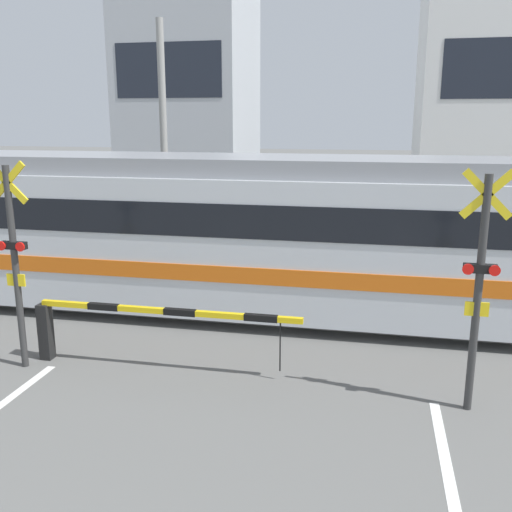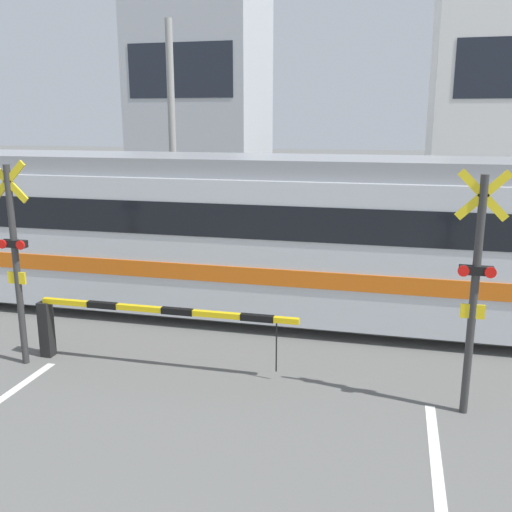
{
  "view_description": "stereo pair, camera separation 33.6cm",
  "coord_description": "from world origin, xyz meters",
  "px_view_note": "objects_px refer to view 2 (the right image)",
  "views": [
    {
      "loc": [
        2.1,
        -0.23,
        4.06
      ],
      "look_at": [
        0.0,
        9.79,
        1.6
      ],
      "focal_mm": 40.0,
      "sensor_mm": 36.0,
      "label": 1
    },
    {
      "loc": [
        2.43,
        -0.15,
        4.06
      ],
      "look_at": [
        0.0,
        9.79,
        1.6
      ],
      "focal_mm": 40.0,
      "sensor_mm": 36.0,
      "label": 2
    }
  ],
  "objects_px": {
    "crossing_barrier_near": "(115,319)",
    "crossing_barrier_far": "(374,253)",
    "commuter_train": "(198,229)",
    "pedestrian": "(306,220)",
    "crossing_signal_left": "(15,255)",
    "crossing_signal_right": "(475,284)"
  },
  "relations": [
    {
      "from": "commuter_train",
      "to": "pedestrian",
      "type": "xyz_separation_m",
      "value": [
        1.35,
        6.33,
        -0.83
      ]
    },
    {
      "from": "crossing_barrier_far",
      "to": "crossing_signal_left",
      "type": "bearing_deg",
      "value": -131.27
    },
    {
      "from": "commuter_train",
      "to": "pedestrian",
      "type": "height_order",
      "value": "commuter_train"
    },
    {
      "from": "crossing_barrier_near",
      "to": "crossing_barrier_far",
      "type": "distance_m",
      "value": 7.21
    },
    {
      "from": "commuter_train",
      "to": "crossing_signal_right",
      "type": "distance_m",
      "value": 6.22
    },
    {
      "from": "crossing_barrier_far",
      "to": "crossing_signal_left",
      "type": "height_order",
      "value": "crossing_signal_left"
    },
    {
      "from": "crossing_barrier_near",
      "to": "crossing_barrier_far",
      "type": "relative_size",
      "value": 1.0
    },
    {
      "from": "crossing_barrier_near",
      "to": "crossing_signal_left",
      "type": "bearing_deg",
      "value": -166.63
    },
    {
      "from": "commuter_train",
      "to": "crossing_signal_left",
      "type": "distance_m",
      "value": 3.98
    },
    {
      "from": "crossing_barrier_far",
      "to": "crossing_signal_right",
      "type": "distance_m",
      "value": 6.62
    },
    {
      "from": "crossing_barrier_near",
      "to": "pedestrian",
      "type": "bearing_deg",
      "value": 79.49
    },
    {
      "from": "crossing_barrier_far",
      "to": "commuter_train",
      "type": "bearing_deg",
      "value": -141.69
    },
    {
      "from": "crossing_signal_right",
      "to": "pedestrian",
      "type": "bearing_deg",
      "value": 111.26
    },
    {
      "from": "commuter_train",
      "to": "pedestrian",
      "type": "bearing_deg",
      "value": 77.97
    },
    {
      "from": "crossing_signal_left",
      "to": "pedestrian",
      "type": "xyz_separation_m",
      "value": [
        3.28,
        9.81,
        -0.95
      ]
    },
    {
      "from": "crossing_signal_left",
      "to": "pedestrian",
      "type": "distance_m",
      "value": 10.39
    },
    {
      "from": "crossing_signal_right",
      "to": "pedestrian",
      "type": "height_order",
      "value": "crossing_signal_right"
    },
    {
      "from": "crossing_signal_right",
      "to": "pedestrian",
      "type": "relative_size",
      "value": 2.08
    },
    {
      "from": "crossing_barrier_far",
      "to": "crossing_signal_left",
      "type": "distance_m",
      "value": 8.51
    },
    {
      "from": "crossing_barrier_near",
      "to": "crossing_barrier_far",
      "type": "bearing_deg",
      "value": 55.99
    },
    {
      "from": "crossing_signal_right",
      "to": "commuter_train",
      "type": "bearing_deg",
      "value": 146.09
    },
    {
      "from": "commuter_train",
      "to": "crossing_barrier_near",
      "type": "xyz_separation_m",
      "value": [
        -0.4,
        -3.11,
        -0.98
      ]
    }
  ]
}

